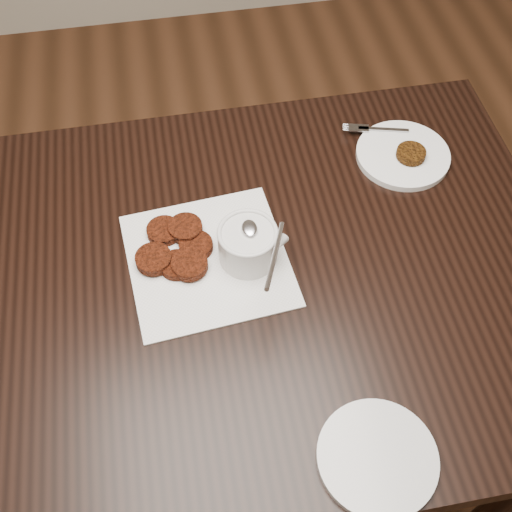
# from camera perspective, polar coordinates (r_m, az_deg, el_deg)

# --- Properties ---
(floor) EXTENTS (4.00, 4.00, 0.00)m
(floor) POSITION_cam_1_polar(r_m,az_deg,el_deg) (1.75, -1.69, -18.39)
(floor) COLOR brown
(floor) RESTS_ON ground
(table) EXTENTS (1.34, 0.86, 0.75)m
(table) POSITION_cam_1_polar(r_m,az_deg,el_deg) (1.43, -4.44, -10.66)
(table) COLOR black
(table) RESTS_ON floor
(napkin) EXTENTS (0.30, 0.30, 0.00)m
(napkin) POSITION_cam_1_polar(r_m,az_deg,el_deg) (1.13, -4.33, -0.35)
(napkin) COLOR white
(napkin) RESTS_ON table
(sauce_ramekin) EXTENTS (0.14, 0.14, 0.14)m
(sauce_ramekin) POSITION_cam_1_polar(r_m,az_deg,el_deg) (1.07, -0.76, 2.17)
(sauce_ramekin) COLOR silver
(sauce_ramekin) RESTS_ON napkin
(patty_cluster) EXTENTS (0.22, 0.22, 0.02)m
(patty_cluster) POSITION_cam_1_polar(r_m,az_deg,el_deg) (1.13, -6.90, 0.53)
(patty_cluster) COLOR maroon
(patty_cluster) RESTS_ON napkin
(plate_with_patty) EXTENTS (0.23, 0.23, 0.03)m
(plate_with_patty) POSITION_cam_1_polar(r_m,az_deg,el_deg) (1.31, 13.08, 9.03)
(plate_with_patty) COLOR white
(plate_with_patty) RESTS_ON table
(plate_empty) EXTENTS (0.23, 0.23, 0.01)m
(plate_empty) POSITION_cam_1_polar(r_m,az_deg,el_deg) (0.98, 10.82, -17.33)
(plate_empty) COLOR silver
(plate_empty) RESTS_ON table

